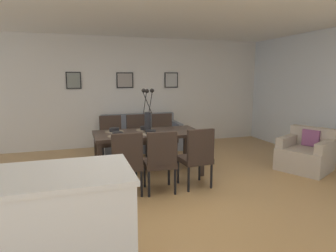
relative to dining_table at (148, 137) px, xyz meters
The scene contains 25 objects.
ground_plane 1.14m from the dining_table, 90.84° to the right, with size 9.00×9.00×0.00m, color tan.
back_wall_panel 2.41m from the dining_table, 90.34° to the left, with size 9.00×0.10×2.60m, color silver.
ceiling_panel 2.05m from the dining_table, 91.48° to the right, with size 9.00×7.20×0.08m, color white.
dining_table is the anchor object (origin of this frame).
dining_chair_near_left 0.98m from the dining_table, 122.05° to the right, with size 0.44×0.44×0.92m.
dining_chair_near_right 1.02m from the dining_table, 120.84° to the left, with size 0.44×0.44×0.92m.
dining_chair_far_left 0.89m from the dining_table, 92.09° to the right, with size 0.47×0.47×0.92m.
dining_chair_far_right 0.88m from the dining_table, 88.72° to the left, with size 0.46×0.46×0.92m.
dining_chair_mid_left 1.02m from the dining_table, 57.01° to the right, with size 0.47×0.47×0.92m.
dining_chair_mid_right 1.01m from the dining_table, 57.70° to the left, with size 0.45×0.45×0.92m.
centerpiece_vase 0.36m from the dining_table, 55.35° to the left, with size 0.21×0.23×0.73m.
placemat_near_left 0.58m from the dining_table, 159.85° to the right, with size 0.32×0.32×0.01m, color #7F705B.
bowl_near_left 0.59m from the dining_table, 159.85° to the right, with size 0.17×0.17×0.07m.
placemat_near_right 0.58m from the dining_table, 159.85° to the left, with size 0.32×0.32×0.01m, color #7F705B.
bowl_near_right 0.59m from the dining_table, 159.85° to the left, with size 0.17×0.17×0.07m.
placemat_far_left 0.21m from the dining_table, 90.00° to the right, with size 0.32×0.32×0.01m, color #7F705B.
bowl_far_left 0.23m from the dining_table, 90.00° to the right, with size 0.17×0.17×0.07m.
placemat_far_right 0.21m from the dining_table, 90.00° to the left, with size 0.32×0.32×0.01m, color #7F705B.
bowl_far_right 0.23m from the dining_table, 90.00° to the left, with size 0.17×0.17×0.07m.
sofa 1.83m from the dining_table, 81.44° to the left, with size 1.75×0.84×0.80m.
armchair 2.88m from the dining_table, 12.85° to the right, with size 1.07×1.07×0.75m.
kitchen_island 2.80m from the dining_table, 122.23° to the right, with size 1.52×0.80×0.92m.
framed_picture_left 2.70m from the dining_table, 117.40° to the left, with size 0.33×0.03×0.38m.
framed_picture_center 2.44m from the dining_table, 90.00° to the left, with size 0.40×0.03×0.37m.
framed_picture_right 2.70m from the dining_table, 62.60° to the left, with size 0.35×0.03×0.38m.
Camera 1 is at (-1.13, -3.79, 1.66)m, focal length 30.98 mm.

